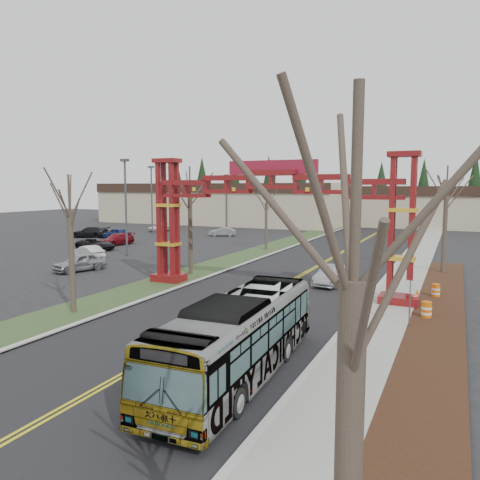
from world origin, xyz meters
The scene contains 35 objects.
ground centered at (0.00, 0.00, 0.00)m, with size 200.00×200.00×0.00m, color black.
road centered at (0.00, 25.00, 0.01)m, with size 12.00×110.00×0.02m, color black.
lane_line_left centered at (-0.12, 25.00, 0.03)m, with size 0.12×100.00×0.01m, color gold.
lane_line_right centered at (0.12, 25.00, 0.03)m, with size 0.12×100.00×0.01m, color gold.
curb_right centered at (6.15, 25.00, 0.07)m, with size 0.30×110.00×0.15m, color #AFB0AA.
sidewalk_right centered at (7.60, 25.00, 0.08)m, with size 2.60×110.00×0.14m, color gray.
landscape_strip centered at (10.20, 10.00, 0.06)m, with size 2.60×50.00×0.12m, color black.
grass_median centered at (-8.00, 25.00, 0.04)m, with size 4.00×110.00×0.08m, color #2C4120.
curb_left centered at (-6.15, 25.00, 0.07)m, with size 0.30×110.00×0.15m, color #AFB0AA.
gateway_arch centered at (0.00, 18.00, 5.98)m, with size 18.20×1.60×8.90m.
retail_building_west centered at (-30.00, 71.96, 3.76)m, with size 46.00×22.30×7.50m.
retail_building_east centered at (10.00, 79.95, 3.51)m, with size 38.00×20.30×7.00m.
conifer_treeline centered at (0.25, 92.00, 6.49)m, with size 116.10×5.60×13.00m.
transit_bus centered at (3.92, 4.68, 1.50)m, with size 2.51×10.74×2.99m, color #9B9CA2.
silver_sedan centered at (3.05, 22.00, 0.69)m, with size 1.47×4.21×1.39m, color #A5A8AD.
parked_car_near_a centered at (-17.13, 18.59, 0.74)m, with size 1.74×4.32×1.47m, color #97999E.
parked_car_near_b centered at (-21.16, 23.88, 0.65)m, with size 1.38×3.97×1.31m, color white.
parked_car_near_c centered at (-25.05, 29.22, 0.64)m, with size 2.13×4.62×1.28m, color black.
parked_car_mid_a centered at (-25.78, 33.61, 0.68)m, with size 1.89×4.66×1.35m, color maroon.
parked_car_mid_b centered at (-29.70, 38.33, 0.76)m, with size 1.80×4.47×1.52m, color navy.
parked_car_far_a centered at (-18.97, 47.90, 0.61)m, with size 1.30×3.73×1.23m, color #95969C.
parked_car_far_b centered at (-31.00, 50.34, 0.63)m, with size 2.10×4.56×1.27m, color silver.
parked_car_far_c centered at (-34.60, 38.65, 0.74)m, with size 2.07×5.10×1.48m, color black.
bare_tree_median_near centered at (-8.00, 8.64, 5.52)m, with size 3.05×3.05×7.57m.
bare_tree_median_mid centered at (-8.00, 21.07, 6.18)m, with size 3.41×3.41×8.47m.
bare_tree_median_far centered at (-8.00, 36.97, 5.09)m, with size 3.04×3.04×7.12m.
bare_tree_right_near centered at (10.00, -5.60, 5.95)m, with size 2.94×2.94×7.94m.
bare_tree_right_far centered at (10.00, 30.24, 6.26)m, with size 3.44×3.44×8.57m.
light_pole_near centered at (-19.04, 27.07, 5.57)m, with size 0.84×0.42×9.63m.
light_pole_mid centered at (-28.75, 44.93, 5.67)m, with size 0.85×0.43×9.80m.
light_pole_far centered at (-24.82, 60.84, 5.18)m, with size 0.78×0.39×8.96m.
street_sign centered at (8.98, 13.53, 1.71)m, with size 0.52×0.25×2.38m.
barrel_south centered at (9.65, 15.54, 0.48)m, with size 0.52×0.52×0.96m.
barrel_mid centered at (8.78, 18.26, 0.45)m, with size 0.49×0.49×0.91m.
barrel_north centered at (9.88, 20.80, 0.45)m, with size 0.49×0.49×0.91m.
Camera 1 is at (10.91, -10.20, 6.93)m, focal length 35.00 mm.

